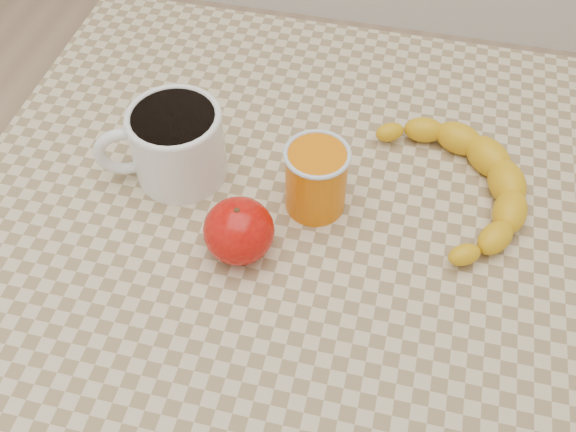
% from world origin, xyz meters
% --- Properties ---
extents(table, '(0.80, 0.80, 0.75)m').
position_xyz_m(table, '(0.00, 0.00, 0.66)').
color(table, '#C7B48D').
rests_on(table, ground).
extents(coffee_mug, '(0.17, 0.15, 0.09)m').
position_xyz_m(coffee_mug, '(-0.15, 0.05, 0.80)').
color(coffee_mug, white).
rests_on(coffee_mug, table).
extents(orange_juice_glass, '(0.08, 0.08, 0.09)m').
position_xyz_m(orange_juice_glass, '(0.02, 0.04, 0.80)').
color(orange_juice_glass, orange).
rests_on(orange_juice_glass, table).
extents(apple, '(0.09, 0.09, 0.07)m').
position_xyz_m(apple, '(-0.04, -0.04, 0.79)').
color(apple, '#A10505').
rests_on(apple, table).
extents(banana, '(0.37, 0.39, 0.04)m').
position_xyz_m(banana, '(0.18, 0.10, 0.77)').
color(banana, yellow).
rests_on(banana, table).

